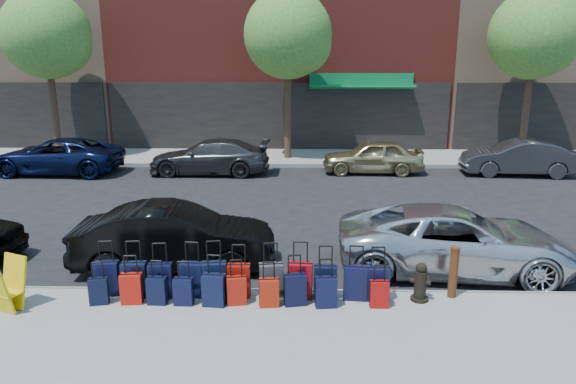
{
  "coord_description": "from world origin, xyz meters",
  "views": [
    {
      "loc": [
        1.05,
        -13.49,
        4.36
      ],
      "look_at": [
        0.77,
        -1.5,
        1.32
      ],
      "focal_mm": 32.0,
      "sensor_mm": 36.0,
      "label": 1
    }
  ],
  "objects_px": {
    "car_near_1": "(176,238)",
    "car_far_0": "(57,156)",
    "tree_left": "(50,37)",
    "bollard": "(454,271)",
    "car_far_3": "(518,158)",
    "car_far_1": "(210,157)",
    "car_far_2": "(373,156)",
    "fire_hydrant": "(420,283)",
    "tree_right": "(538,37)",
    "tree_center": "(291,37)",
    "display_rack": "(6,285)",
    "car_near_2": "(455,240)",
    "suitcase_front_5": "(239,280)"
  },
  "relations": [
    {
      "from": "car_far_2",
      "to": "car_far_3",
      "type": "height_order",
      "value": "car_far_3"
    },
    {
      "from": "car_far_3",
      "to": "display_rack",
      "type": "bearing_deg",
      "value": -43.72
    },
    {
      "from": "tree_center",
      "to": "car_far_0",
      "type": "relative_size",
      "value": 1.43
    },
    {
      "from": "car_near_1",
      "to": "car_far_1",
      "type": "xyz_separation_m",
      "value": [
        -0.95,
        9.73,
        -0.01
      ]
    },
    {
      "from": "display_rack",
      "to": "fire_hydrant",
      "type": "bearing_deg",
      "value": 27.41
    },
    {
      "from": "car_far_1",
      "to": "tree_right",
      "type": "bearing_deg",
      "value": 103.28
    },
    {
      "from": "suitcase_front_5",
      "to": "car_far_0",
      "type": "relative_size",
      "value": 0.2
    },
    {
      "from": "tree_left",
      "to": "fire_hydrant",
      "type": "xyz_separation_m",
      "value": [
        13.1,
        -14.36,
        -4.93
      ]
    },
    {
      "from": "bollard",
      "to": "display_rack",
      "type": "xyz_separation_m",
      "value": [
        -7.9,
        -0.72,
        -0.04
      ]
    },
    {
      "from": "suitcase_front_5",
      "to": "car_far_3",
      "type": "height_order",
      "value": "car_far_3"
    },
    {
      "from": "display_rack",
      "to": "car_far_0",
      "type": "xyz_separation_m",
      "value": [
        -4.66,
        11.96,
        0.09
      ]
    },
    {
      "from": "car_near_2",
      "to": "car_far_1",
      "type": "distance_m",
      "value": 11.91
    },
    {
      "from": "tree_left",
      "to": "tree_right",
      "type": "relative_size",
      "value": 1.0
    },
    {
      "from": "tree_left",
      "to": "car_far_1",
      "type": "xyz_separation_m",
      "value": [
        7.3,
        -2.89,
        -4.72
      ]
    },
    {
      "from": "fire_hydrant",
      "to": "car_far_3",
      "type": "xyz_separation_m",
      "value": [
        6.41,
        11.51,
        0.22
      ]
    },
    {
      "from": "tree_center",
      "to": "car_far_0",
      "type": "xyz_separation_m",
      "value": [
        -9.34,
        -2.96,
        -4.7
      ]
    },
    {
      "from": "tree_center",
      "to": "tree_left",
      "type": "bearing_deg",
      "value": 180.0
    },
    {
      "from": "display_rack",
      "to": "car_far_1",
      "type": "bearing_deg",
      "value": 106.05
    },
    {
      "from": "tree_right",
      "to": "car_far_3",
      "type": "distance_m",
      "value": 5.7
    },
    {
      "from": "car_far_2",
      "to": "car_far_3",
      "type": "distance_m",
      "value": 5.68
    },
    {
      "from": "tree_left",
      "to": "tree_right",
      "type": "bearing_deg",
      "value": 0.0
    },
    {
      "from": "suitcase_front_5",
      "to": "tree_left",
      "type": "bearing_deg",
      "value": 122.46
    },
    {
      "from": "fire_hydrant",
      "to": "car_near_1",
      "type": "xyz_separation_m",
      "value": [
        -4.85,
        1.74,
        0.22
      ]
    },
    {
      "from": "suitcase_front_5",
      "to": "car_near_1",
      "type": "relative_size",
      "value": 0.23
    },
    {
      "from": "car_far_3",
      "to": "car_far_2",
      "type": "bearing_deg",
      "value": -87.77
    },
    {
      "from": "tree_left",
      "to": "tree_right",
      "type": "height_order",
      "value": "same"
    },
    {
      "from": "tree_center",
      "to": "bollard",
      "type": "height_order",
      "value": "tree_center"
    },
    {
      "from": "tree_left",
      "to": "car_far_1",
      "type": "bearing_deg",
      "value": -21.59
    },
    {
      "from": "tree_left",
      "to": "display_rack",
      "type": "distance_m",
      "value": 16.72
    },
    {
      "from": "car_near_1",
      "to": "car_far_1",
      "type": "relative_size",
      "value": 0.89
    },
    {
      "from": "car_far_0",
      "to": "car_far_3",
      "type": "height_order",
      "value": "car_far_0"
    },
    {
      "from": "car_near_1",
      "to": "car_near_2",
      "type": "xyz_separation_m",
      "value": [
        5.98,
        0.04,
        -0.01
      ]
    },
    {
      "from": "car_near_2",
      "to": "car_far_2",
      "type": "height_order",
      "value": "car_near_2"
    },
    {
      "from": "tree_right",
      "to": "car_far_3",
      "type": "relative_size",
      "value": 1.7
    },
    {
      "from": "tree_left",
      "to": "bollard",
      "type": "relative_size",
      "value": 7.49
    },
    {
      "from": "car_far_0",
      "to": "car_far_1",
      "type": "height_order",
      "value": "car_far_0"
    },
    {
      "from": "suitcase_front_5",
      "to": "tree_center",
      "type": "bearing_deg",
      "value": 85.17
    },
    {
      "from": "bollard",
      "to": "car_far_3",
      "type": "height_order",
      "value": "car_far_3"
    },
    {
      "from": "car_far_2",
      "to": "fire_hydrant",
      "type": "bearing_deg",
      "value": -1.62
    },
    {
      "from": "suitcase_front_5",
      "to": "car_far_2",
      "type": "relative_size",
      "value": 0.25
    },
    {
      "from": "car_near_2",
      "to": "car_far_3",
      "type": "bearing_deg",
      "value": -22.83
    },
    {
      "from": "tree_center",
      "to": "car_far_3",
      "type": "height_order",
      "value": "tree_center"
    },
    {
      "from": "tree_left",
      "to": "car_far_0",
      "type": "distance_m",
      "value": 5.68
    },
    {
      "from": "tree_center",
      "to": "car_far_1",
      "type": "xyz_separation_m",
      "value": [
        -3.2,
        -2.89,
        -4.72
      ]
    },
    {
      "from": "tree_right",
      "to": "suitcase_front_5",
      "type": "bearing_deg",
      "value": -128.13
    },
    {
      "from": "car_near_1",
      "to": "car_far_1",
      "type": "distance_m",
      "value": 9.78
    },
    {
      "from": "suitcase_front_5",
      "to": "car_near_2",
      "type": "bearing_deg",
      "value": 18.87
    },
    {
      "from": "suitcase_front_5",
      "to": "car_far_1",
      "type": "height_order",
      "value": "car_far_1"
    },
    {
      "from": "car_near_1",
      "to": "car_far_0",
      "type": "xyz_separation_m",
      "value": [
        -7.08,
        9.66,
        0.01
      ]
    },
    {
      "from": "display_rack",
      "to": "car_far_3",
      "type": "distance_m",
      "value": 18.25
    }
  ]
}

